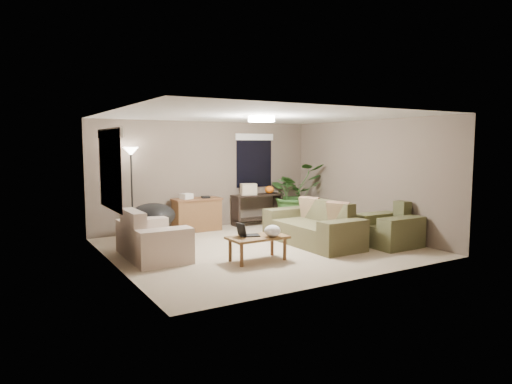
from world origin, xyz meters
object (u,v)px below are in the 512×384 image
coffee_table (258,240)px  floor_lamp (131,162)px  main_sofa (314,229)px  loveseat (151,241)px  armchair (389,230)px  cat_scratching_post (342,223)px  desk (197,214)px  console_table (257,207)px  papasan_chair (153,220)px  houseplant (295,200)px

coffee_table → floor_lamp: floor_lamp is taller
main_sofa → loveseat: bearing=170.0°
armchair → cat_scratching_post: size_ratio=2.00×
desk → main_sofa: bearing=-58.8°
loveseat → console_table: (3.28, 1.88, 0.14)m
papasan_chair → coffee_table: bearing=-65.0°
main_sofa → floor_lamp: (-2.91, 2.48, 1.30)m
papasan_chair → cat_scratching_post: bearing=-16.0°
coffee_table → papasan_chair: size_ratio=1.03×
papasan_chair → houseplant: houseplant is taller
houseplant → papasan_chair: bearing=-173.7°
houseplant → cat_scratching_post: 1.61m
main_sofa → loveseat: size_ratio=1.37×
loveseat → armchair: size_ratio=1.60×
console_table → papasan_chair: bearing=-165.9°
papasan_chair → floor_lamp: bearing=104.1°
loveseat → papasan_chair: bearing=70.5°
floor_lamp → main_sofa: bearing=-40.4°
papasan_chair → cat_scratching_post: papasan_chair is taller
coffee_table → houseplant: bearing=45.1°
coffee_table → cat_scratching_post: 3.12m
armchair → houseplant: size_ratio=0.66×
loveseat → coffee_table: (1.48, -1.14, 0.06)m
console_table → coffee_table: bearing=-120.7°
desk → papasan_chair: 1.45m
cat_scratching_post → console_table: bearing=120.5°
desk → papasan_chair: bearing=-150.6°
loveseat → houseplant: size_ratio=1.06×
desk → floor_lamp: size_ratio=0.58×
houseplant → loveseat: bearing=-159.3°
papasan_chair → main_sofa: bearing=-32.2°
papasan_chair → armchair: bearing=-33.9°
console_table → houseplant: bearing=-18.0°
desk → floor_lamp: (-1.45, 0.06, 1.22)m
armchair → desk: armchair is taller
papasan_chair → houseplant: size_ratio=0.65×
cat_scratching_post → armchair: bearing=-93.3°
coffee_table → houseplant: size_ratio=0.66×
armchair → floor_lamp: floor_lamp is taller
coffee_table → houseplant: (2.71, 2.72, 0.23)m
desk → cat_scratching_post: 3.28m
armchair → console_table: (-1.01, 3.33, 0.14)m
loveseat → console_table: bearing=29.8°
desk → cat_scratching_post: (2.70, -1.85, -0.16)m
papasan_chair → houseplant: 3.81m
desk → cat_scratching_post: bearing=-34.3°
coffee_table → console_table: (1.80, 3.02, 0.08)m
loveseat → houseplant: (4.20, 1.58, 0.29)m
desk → floor_lamp: floor_lamp is taller
desk → armchair: bearing=-51.7°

